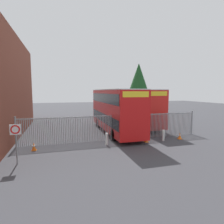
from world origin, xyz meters
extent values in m
plane|color=#3D3D42|center=(0.00, 8.00, 0.00)|extent=(100.00, 100.00, 0.00)
cylinder|color=gray|center=(-8.72, 0.00, 1.10)|extent=(0.06, 0.06, 2.20)
cylinder|color=gray|center=(-8.58, 0.00, 1.10)|extent=(0.06, 0.06, 2.20)
cylinder|color=gray|center=(-8.44, 0.00, 1.10)|extent=(0.06, 0.06, 2.20)
cylinder|color=gray|center=(-8.30, 0.00, 1.10)|extent=(0.06, 0.06, 2.20)
cylinder|color=gray|center=(-8.16, 0.00, 1.10)|extent=(0.06, 0.06, 2.20)
cylinder|color=gray|center=(-8.03, 0.00, 1.10)|extent=(0.06, 0.06, 2.20)
cylinder|color=gray|center=(-7.89, 0.00, 1.10)|extent=(0.06, 0.06, 2.20)
cylinder|color=gray|center=(-7.75, 0.00, 1.10)|extent=(0.06, 0.06, 2.20)
cylinder|color=gray|center=(-7.61, 0.00, 1.10)|extent=(0.06, 0.06, 2.20)
cylinder|color=gray|center=(-7.47, 0.00, 1.10)|extent=(0.06, 0.06, 2.20)
cylinder|color=gray|center=(-7.33, 0.00, 1.10)|extent=(0.06, 0.06, 2.20)
cylinder|color=gray|center=(-7.19, 0.00, 1.10)|extent=(0.06, 0.06, 2.20)
cylinder|color=gray|center=(-7.05, 0.00, 1.10)|extent=(0.06, 0.06, 2.20)
cylinder|color=gray|center=(-6.91, 0.00, 1.10)|extent=(0.06, 0.06, 2.20)
cylinder|color=gray|center=(-6.77, 0.00, 1.10)|extent=(0.06, 0.06, 2.20)
cylinder|color=gray|center=(-6.63, 0.00, 1.10)|extent=(0.06, 0.06, 2.20)
cylinder|color=gray|center=(-6.49, 0.00, 1.10)|extent=(0.06, 0.06, 2.20)
cylinder|color=gray|center=(-6.35, 0.00, 1.10)|extent=(0.06, 0.06, 2.20)
cylinder|color=gray|center=(-6.21, 0.00, 1.10)|extent=(0.06, 0.06, 2.20)
cylinder|color=gray|center=(-6.07, 0.00, 1.10)|extent=(0.06, 0.06, 2.20)
cylinder|color=gray|center=(-5.93, 0.00, 1.10)|extent=(0.06, 0.06, 2.20)
cylinder|color=gray|center=(-5.79, 0.00, 1.10)|extent=(0.06, 0.06, 2.20)
cylinder|color=gray|center=(-5.65, 0.00, 1.10)|extent=(0.06, 0.06, 2.20)
cylinder|color=gray|center=(-5.51, 0.00, 1.10)|extent=(0.06, 0.06, 2.20)
cylinder|color=gray|center=(-5.37, 0.00, 1.10)|extent=(0.06, 0.06, 2.20)
cylinder|color=gray|center=(-5.23, 0.00, 1.10)|extent=(0.06, 0.06, 2.20)
cylinder|color=gray|center=(-5.10, 0.00, 1.10)|extent=(0.06, 0.06, 2.20)
cylinder|color=gray|center=(-4.96, 0.00, 1.10)|extent=(0.06, 0.06, 2.20)
cylinder|color=gray|center=(-4.82, 0.00, 1.10)|extent=(0.06, 0.06, 2.20)
cylinder|color=gray|center=(-4.68, 0.00, 1.10)|extent=(0.06, 0.06, 2.20)
cylinder|color=gray|center=(-4.54, 0.00, 1.10)|extent=(0.06, 0.06, 2.20)
cylinder|color=gray|center=(-4.40, 0.00, 1.10)|extent=(0.06, 0.06, 2.20)
cylinder|color=gray|center=(-4.26, 0.00, 1.10)|extent=(0.06, 0.06, 2.20)
cylinder|color=gray|center=(-4.12, 0.00, 1.10)|extent=(0.06, 0.06, 2.20)
cylinder|color=gray|center=(-3.98, 0.00, 1.10)|extent=(0.06, 0.06, 2.20)
cylinder|color=gray|center=(-3.84, 0.00, 1.10)|extent=(0.06, 0.06, 2.20)
cylinder|color=gray|center=(-3.70, 0.00, 1.10)|extent=(0.06, 0.06, 2.20)
cylinder|color=gray|center=(-3.56, 0.00, 1.10)|extent=(0.06, 0.06, 2.20)
cylinder|color=gray|center=(-3.42, 0.00, 1.10)|extent=(0.06, 0.06, 2.20)
cylinder|color=gray|center=(-3.28, 0.00, 1.10)|extent=(0.06, 0.06, 2.20)
cylinder|color=gray|center=(-3.14, 0.00, 1.10)|extent=(0.06, 0.06, 2.20)
cylinder|color=gray|center=(-3.00, 0.00, 1.10)|extent=(0.06, 0.06, 2.20)
cylinder|color=gray|center=(-2.86, 0.00, 1.10)|extent=(0.06, 0.06, 2.20)
cylinder|color=gray|center=(-2.72, 0.00, 1.10)|extent=(0.06, 0.06, 2.20)
cylinder|color=gray|center=(-2.58, 0.00, 1.10)|extent=(0.06, 0.06, 2.20)
cylinder|color=gray|center=(-2.44, 0.00, 1.10)|extent=(0.06, 0.06, 2.20)
cylinder|color=gray|center=(-2.30, 0.00, 1.10)|extent=(0.06, 0.06, 2.20)
cylinder|color=gray|center=(-2.16, 0.00, 1.10)|extent=(0.06, 0.06, 2.20)
cylinder|color=gray|center=(-2.03, 0.00, 1.10)|extent=(0.06, 0.06, 2.20)
cylinder|color=gray|center=(-1.89, 0.00, 1.10)|extent=(0.06, 0.06, 2.20)
cylinder|color=gray|center=(-1.75, 0.00, 1.10)|extent=(0.06, 0.06, 2.20)
cylinder|color=gray|center=(-1.61, 0.00, 1.10)|extent=(0.06, 0.06, 2.20)
cylinder|color=gray|center=(-1.47, 0.00, 1.10)|extent=(0.06, 0.06, 2.20)
cylinder|color=gray|center=(-1.33, 0.00, 1.10)|extent=(0.06, 0.06, 2.20)
cylinder|color=gray|center=(-1.19, 0.00, 1.10)|extent=(0.06, 0.06, 2.20)
cylinder|color=gray|center=(-1.05, 0.00, 1.10)|extent=(0.06, 0.06, 2.20)
cylinder|color=gray|center=(-0.91, 0.00, 1.10)|extent=(0.06, 0.06, 2.20)
cylinder|color=gray|center=(-0.77, 0.00, 1.10)|extent=(0.06, 0.06, 2.20)
cylinder|color=gray|center=(-0.63, 0.00, 1.10)|extent=(0.06, 0.06, 2.20)
cylinder|color=gray|center=(-0.49, 0.00, 1.10)|extent=(0.06, 0.06, 2.20)
cylinder|color=gray|center=(-0.35, 0.00, 1.10)|extent=(0.06, 0.06, 2.20)
cylinder|color=gray|center=(-0.21, 0.00, 1.10)|extent=(0.06, 0.06, 2.20)
cylinder|color=gray|center=(-0.07, 0.00, 1.10)|extent=(0.06, 0.06, 2.20)
cylinder|color=gray|center=(0.07, 0.00, 1.10)|extent=(0.06, 0.06, 2.20)
cylinder|color=gray|center=(0.21, 0.00, 1.10)|extent=(0.06, 0.06, 2.20)
cylinder|color=gray|center=(0.35, 0.00, 1.10)|extent=(0.06, 0.06, 2.20)
cylinder|color=gray|center=(0.49, 0.00, 1.10)|extent=(0.06, 0.06, 2.20)
cylinder|color=gray|center=(0.63, 0.00, 1.10)|extent=(0.06, 0.06, 2.20)
cylinder|color=gray|center=(0.77, 0.00, 1.10)|extent=(0.06, 0.06, 2.20)
cylinder|color=gray|center=(0.90, 0.00, 1.10)|extent=(0.06, 0.06, 2.20)
cylinder|color=gray|center=(1.04, 0.00, 1.10)|extent=(0.06, 0.06, 2.20)
cylinder|color=gray|center=(1.18, 0.00, 1.10)|extent=(0.06, 0.06, 2.20)
cylinder|color=gray|center=(1.32, 0.00, 1.10)|extent=(0.06, 0.06, 2.20)
cylinder|color=gray|center=(1.46, 0.00, 1.10)|extent=(0.06, 0.06, 2.20)
cylinder|color=gray|center=(1.60, 0.00, 1.10)|extent=(0.06, 0.06, 2.20)
cylinder|color=gray|center=(1.74, 0.00, 1.10)|extent=(0.06, 0.06, 2.20)
cylinder|color=gray|center=(1.88, 0.00, 1.10)|extent=(0.06, 0.06, 2.20)
cylinder|color=gray|center=(2.02, 0.00, 1.10)|extent=(0.06, 0.06, 2.20)
cylinder|color=gray|center=(2.16, 0.00, 1.10)|extent=(0.06, 0.06, 2.20)
cylinder|color=gray|center=(2.30, 0.00, 1.10)|extent=(0.06, 0.06, 2.20)
cylinder|color=gray|center=(2.44, 0.00, 1.10)|extent=(0.06, 0.06, 2.20)
cylinder|color=gray|center=(2.58, 0.00, 1.10)|extent=(0.06, 0.06, 2.20)
cylinder|color=gray|center=(2.72, 0.00, 1.10)|extent=(0.06, 0.06, 2.20)
cylinder|color=gray|center=(2.86, 0.00, 1.10)|extent=(0.06, 0.06, 2.20)
cylinder|color=gray|center=(3.00, 0.00, 1.10)|extent=(0.06, 0.06, 2.20)
cylinder|color=gray|center=(3.14, 0.00, 1.10)|extent=(0.06, 0.06, 2.20)
cylinder|color=gray|center=(3.28, 0.00, 1.10)|extent=(0.06, 0.06, 2.20)
cylinder|color=gray|center=(3.42, 0.00, 1.10)|extent=(0.06, 0.06, 2.20)
cylinder|color=gray|center=(3.56, 0.00, 1.10)|extent=(0.06, 0.06, 2.20)
cylinder|color=gray|center=(3.70, 0.00, 1.10)|extent=(0.06, 0.06, 2.20)
cylinder|color=gray|center=(3.83, 0.00, 1.10)|extent=(0.06, 0.06, 2.20)
cylinder|color=gray|center=(3.97, 0.00, 1.10)|extent=(0.06, 0.06, 2.20)
cylinder|color=gray|center=(4.11, 0.00, 1.10)|extent=(0.06, 0.06, 2.20)
cylinder|color=gray|center=(4.25, 0.00, 1.10)|extent=(0.06, 0.06, 2.20)
cylinder|color=gray|center=(4.39, 0.00, 1.10)|extent=(0.06, 0.06, 2.20)
cylinder|color=gray|center=(4.53, 0.00, 1.10)|extent=(0.06, 0.06, 2.20)
cylinder|color=gray|center=(4.67, 0.00, 1.10)|extent=(0.06, 0.06, 2.20)
cylinder|color=gray|center=(4.81, 0.00, 1.10)|extent=(0.06, 0.06, 2.20)
cylinder|color=gray|center=(4.95, 0.00, 1.10)|extent=(0.06, 0.06, 2.20)
cylinder|color=gray|center=(5.09, 0.00, 1.10)|extent=(0.06, 0.06, 2.20)
cylinder|color=gray|center=(5.23, 0.00, 1.10)|extent=(0.06, 0.06, 2.20)
cylinder|color=gray|center=(5.37, 0.00, 1.10)|extent=(0.06, 0.06, 2.20)
cylinder|color=gray|center=(5.51, 0.00, 1.10)|extent=(0.06, 0.06, 2.20)
cylinder|color=gray|center=(5.65, 0.00, 1.10)|extent=(0.06, 0.06, 2.20)
cylinder|color=gray|center=(5.79, 0.00, 1.10)|extent=(0.06, 0.06, 2.20)
cylinder|color=gray|center=(5.93, 0.00, 1.10)|extent=(0.06, 0.06, 2.20)
cylinder|color=gray|center=(6.07, 0.00, 1.10)|extent=(0.06, 0.06, 2.20)
cylinder|color=gray|center=(6.21, 0.00, 1.10)|extent=(0.06, 0.06, 2.20)
cylinder|color=gray|center=(6.35, 0.00, 1.10)|extent=(0.06, 0.06, 2.20)
cylinder|color=gray|center=(6.49, 0.00, 1.10)|extent=(0.06, 0.06, 2.20)
cylinder|color=gray|center=(6.63, 0.00, 1.10)|extent=(0.06, 0.06, 2.20)
cylinder|color=gray|center=(6.76, 0.00, 1.10)|extent=(0.06, 0.06, 2.20)
cylinder|color=gray|center=(6.90, 0.00, 1.10)|extent=(0.06, 0.06, 2.20)
cylinder|color=gray|center=(7.04, 0.00, 1.10)|extent=(0.06, 0.06, 2.20)
cylinder|color=gray|center=(-0.84, 0.00, 2.12)|extent=(15.77, 0.07, 0.07)
cylinder|color=gray|center=(-8.72, 0.00, 1.18)|extent=(0.14, 0.14, 2.35)
cylinder|color=gray|center=(7.04, 0.00, 1.18)|extent=(0.14, 0.14, 2.35)
cube|color=red|center=(0.05, 3.11, 2.35)|extent=(2.50, 10.80, 4.00)
cube|color=black|center=(0.05, 3.11, 1.55)|extent=(2.54, 10.37, 0.90)
cube|color=black|center=(0.05, 3.11, 3.55)|extent=(2.54, 10.37, 0.90)
cube|color=yellow|center=(0.05, -2.24, 4.00)|extent=(2.12, 0.12, 0.44)
cube|color=silver|center=(0.05, 3.11, 4.38)|extent=(2.50, 10.80, 0.08)
cylinder|color=black|center=(-1.05, -0.24, 0.52)|extent=(0.30, 1.04, 1.04)
cylinder|color=black|center=(1.15, -0.24, 0.52)|extent=(0.30, 1.04, 1.04)
cylinder|color=black|center=(-1.05, 6.08, 0.52)|extent=(0.30, 1.04, 1.04)
cylinder|color=black|center=(1.15, 6.08, 0.52)|extent=(0.30, 1.04, 1.04)
cube|color=red|center=(3.69, 6.33, 2.35)|extent=(2.50, 10.80, 4.00)
cube|color=black|center=(3.69, 6.33, 1.55)|extent=(2.54, 10.37, 0.90)
cube|color=black|center=(3.69, 6.33, 3.55)|extent=(2.54, 10.37, 0.90)
cube|color=yellow|center=(3.69, 0.98, 4.00)|extent=(2.12, 0.12, 0.44)
cube|color=silver|center=(3.69, 6.33, 4.38)|extent=(2.50, 10.80, 0.08)
cylinder|color=black|center=(2.59, 2.98, 0.52)|extent=(0.30, 1.04, 1.04)
cylinder|color=black|center=(4.79, 2.98, 0.52)|extent=(0.30, 1.04, 1.04)
cylinder|color=black|center=(2.59, 9.30, 0.52)|extent=(0.30, 1.04, 1.04)
cylinder|color=black|center=(4.79, 9.30, 0.52)|extent=(0.30, 1.04, 1.04)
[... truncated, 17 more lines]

